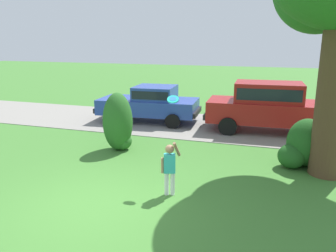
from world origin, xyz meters
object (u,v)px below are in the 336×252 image
object	(u,v)px
parked_suv	(268,104)
parked_sedan	(150,102)
frisbee	(173,99)
child_thrower	(170,166)

from	to	relation	value
parked_suv	parked_sedan	bearing A→B (deg)	178.08
parked_sedan	frisbee	world-z (taller)	frisbee
parked_suv	frisbee	distance (m)	6.19
child_thrower	parked_suv	bearing A→B (deg)	73.53
child_thrower	frisbee	xyz separation A→B (m)	(-0.13, 0.66, 1.41)
parked_suv	frisbee	bearing A→B (deg)	-109.40
parked_suv	child_thrower	world-z (taller)	parked_suv
frisbee	parked_suv	bearing A→B (deg)	70.60
parked_sedan	parked_suv	xyz separation A→B (m)	(4.87, -0.16, 0.23)
child_thrower	parked_sedan	bearing A→B (deg)	114.28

